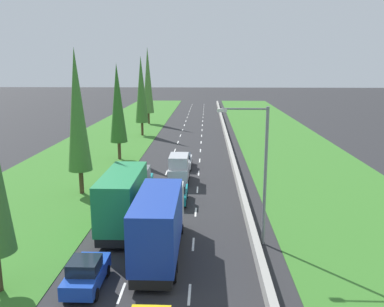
{
  "coord_description": "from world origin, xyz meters",
  "views": [
    {
      "loc": [
        2.56,
        -3.98,
        11.5
      ],
      "look_at": [
        0.83,
        44.41,
        1.01
      ],
      "focal_mm": 38.45,
      "sensor_mm": 36.0,
      "label": 1
    }
  ],
  "objects_px": {
    "teal_hatchback_centre_lane": "(177,193)",
    "silver_van_centre_lane": "(179,169)",
    "silver_sedan_centre_lane": "(184,161)",
    "poplar_tree_second": "(77,111)",
    "poplar_tree_fourth": "(141,90)",
    "poplar_tree_third": "(118,103)",
    "street_light_mast": "(260,166)",
    "green_box_truck_left_lane": "(125,197)",
    "poplar_tree_fifth": "(148,80)",
    "blue_hatchback_left_lane_second": "(86,273)",
    "blue_box_truck_centre_lane": "(160,222)",
    "teal_sedan_left_lane": "(141,182)"
  },
  "relations": [
    {
      "from": "teal_hatchback_centre_lane",
      "to": "silver_van_centre_lane",
      "type": "xyz_separation_m",
      "value": [
        -0.24,
        6.2,
        0.56
      ]
    },
    {
      "from": "silver_sedan_centre_lane",
      "to": "poplar_tree_second",
      "type": "distance_m",
      "value": 14.87
    },
    {
      "from": "poplar_tree_second",
      "to": "poplar_tree_fourth",
      "type": "relative_size",
      "value": 1.01
    },
    {
      "from": "poplar_tree_second",
      "to": "poplar_tree_fourth",
      "type": "xyz_separation_m",
      "value": [
        0.68,
        31.47,
        -0.04
      ]
    },
    {
      "from": "poplar_tree_third",
      "to": "street_light_mast",
      "type": "distance_m",
      "value": 28.0
    },
    {
      "from": "green_box_truck_left_lane",
      "to": "poplar_tree_fourth",
      "type": "xyz_separation_m",
      "value": [
        -4.81,
        38.92,
        5.33
      ]
    },
    {
      "from": "poplar_tree_second",
      "to": "poplar_tree_fifth",
      "type": "distance_m",
      "value": 45.24
    },
    {
      "from": "silver_van_centre_lane",
      "to": "green_box_truck_left_lane",
      "type": "bearing_deg",
      "value": -105.27
    },
    {
      "from": "blue_hatchback_left_lane_second",
      "to": "poplar_tree_fifth",
      "type": "relative_size",
      "value": 0.26
    },
    {
      "from": "green_box_truck_left_lane",
      "to": "blue_box_truck_centre_lane",
      "type": "height_order",
      "value": "same"
    },
    {
      "from": "blue_box_truck_centre_lane",
      "to": "poplar_tree_third",
      "type": "distance_m",
      "value": 27.72
    },
    {
      "from": "green_box_truck_left_lane",
      "to": "poplar_tree_third",
      "type": "bearing_deg",
      "value": 103.03
    },
    {
      "from": "green_box_truck_left_lane",
      "to": "poplar_tree_fourth",
      "type": "distance_m",
      "value": 39.58
    },
    {
      "from": "silver_sedan_centre_lane",
      "to": "teal_sedan_left_lane",
      "type": "bearing_deg",
      "value": -111.93
    },
    {
      "from": "teal_sedan_left_lane",
      "to": "poplar_tree_third",
      "type": "relative_size",
      "value": 0.38
    },
    {
      "from": "green_box_truck_left_lane",
      "to": "poplar_tree_fifth",
      "type": "relative_size",
      "value": 0.63
    },
    {
      "from": "teal_hatchback_centre_lane",
      "to": "poplar_tree_third",
      "type": "distance_m",
      "value": 19.13
    },
    {
      "from": "silver_van_centre_lane",
      "to": "poplar_tree_fifth",
      "type": "height_order",
      "value": "poplar_tree_fifth"
    },
    {
      "from": "poplar_tree_second",
      "to": "teal_hatchback_centre_lane",
      "type": "bearing_deg",
      "value": -14.15
    },
    {
      "from": "teal_hatchback_centre_lane",
      "to": "poplar_tree_fifth",
      "type": "distance_m",
      "value": 48.91
    },
    {
      "from": "green_box_truck_left_lane",
      "to": "poplar_tree_second",
      "type": "bearing_deg",
      "value": 126.4
    },
    {
      "from": "teal_sedan_left_lane",
      "to": "street_light_mast",
      "type": "height_order",
      "value": "street_light_mast"
    },
    {
      "from": "teal_sedan_left_lane",
      "to": "silver_sedan_centre_lane",
      "type": "height_order",
      "value": "same"
    },
    {
      "from": "teal_sedan_left_lane",
      "to": "silver_sedan_centre_lane",
      "type": "distance_m",
      "value": 9.41
    },
    {
      "from": "teal_sedan_left_lane",
      "to": "poplar_tree_third",
      "type": "xyz_separation_m",
      "value": [
        -4.67,
        12.67,
        6.11
      ]
    },
    {
      "from": "blue_hatchback_left_lane_second",
      "to": "poplar_tree_second",
      "type": "height_order",
      "value": "poplar_tree_second"
    },
    {
      "from": "green_box_truck_left_lane",
      "to": "teal_sedan_left_lane",
      "type": "relative_size",
      "value": 2.09
    },
    {
      "from": "silver_van_centre_lane",
      "to": "poplar_tree_second",
      "type": "relative_size",
      "value": 0.38
    },
    {
      "from": "teal_sedan_left_lane",
      "to": "blue_box_truck_centre_lane",
      "type": "bearing_deg",
      "value": -76.24
    },
    {
      "from": "blue_box_truck_centre_lane",
      "to": "silver_van_centre_lane",
      "type": "bearing_deg",
      "value": 89.68
    },
    {
      "from": "green_box_truck_left_lane",
      "to": "poplar_tree_third",
      "type": "distance_m",
      "value": 22.42
    },
    {
      "from": "teal_hatchback_centre_lane",
      "to": "blue_hatchback_left_lane_second",
      "type": "bearing_deg",
      "value": -105.22
    },
    {
      "from": "silver_van_centre_lane",
      "to": "silver_sedan_centre_lane",
      "type": "xyz_separation_m",
      "value": [
        0.13,
        5.99,
        -0.59
      ]
    },
    {
      "from": "street_light_mast",
      "to": "poplar_tree_second",
      "type": "bearing_deg",
      "value": 145.27
    },
    {
      "from": "poplar_tree_second",
      "to": "teal_sedan_left_lane",
      "type": "bearing_deg",
      "value": 13.24
    },
    {
      "from": "blue_box_truck_centre_lane",
      "to": "street_light_mast",
      "type": "distance_m",
      "value": 7.19
    },
    {
      "from": "blue_box_truck_centre_lane",
      "to": "poplar_tree_fifth",
      "type": "relative_size",
      "value": 0.63
    },
    {
      "from": "teal_sedan_left_lane",
      "to": "silver_sedan_centre_lane",
      "type": "xyz_separation_m",
      "value": [
        3.51,
        8.73,
        0.0
      ]
    },
    {
      "from": "blue_hatchback_left_lane_second",
      "to": "poplar_tree_fourth",
      "type": "distance_m",
      "value": 48.18
    },
    {
      "from": "poplar_tree_fourth",
      "to": "street_light_mast",
      "type": "height_order",
      "value": "poplar_tree_fourth"
    },
    {
      "from": "silver_van_centre_lane",
      "to": "silver_sedan_centre_lane",
      "type": "distance_m",
      "value": 6.02
    },
    {
      "from": "poplar_tree_second",
      "to": "poplar_tree_third",
      "type": "relative_size",
      "value": 1.11
    },
    {
      "from": "blue_box_truck_centre_lane",
      "to": "street_light_mast",
      "type": "height_order",
      "value": "street_light_mast"
    },
    {
      "from": "silver_sedan_centre_lane",
      "to": "street_light_mast",
      "type": "xyz_separation_m",
      "value": [
        5.97,
        -20.16,
        4.42
      ]
    },
    {
      "from": "poplar_tree_second",
      "to": "silver_van_centre_lane",
      "type": "bearing_deg",
      "value": 24.73
    },
    {
      "from": "blue_box_truck_centre_lane",
      "to": "teal_sedan_left_lane",
      "type": "bearing_deg",
      "value": 103.76
    },
    {
      "from": "silver_van_centre_lane",
      "to": "street_light_mast",
      "type": "relative_size",
      "value": 0.54
    },
    {
      "from": "poplar_tree_second",
      "to": "street_light_mast",
      "type": "relative_size",
      "value": 1.45
    },
    {
      "from": "blue_box_truck_centre_lane",
      "to": "street_light_mast",
      "type": "xyz_separation_m",
      "value": [
        6.19,
        2.03,
        3.05
      ]
    },
    {
      "from": "teal_hatchback_centre_lane",
      "to": "green_box_truck_left_lane",
      "type": "bearing_deg",
      "value": -122.71
    }
  ]
}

